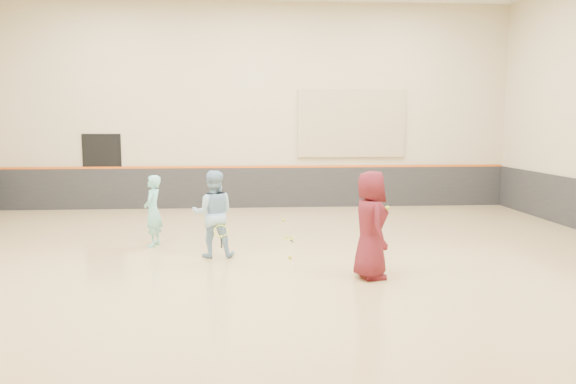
{
  "coord_description": "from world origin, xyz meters",
  "views": [
    {
      "loc": [
        -0.33,
        -10.62,
        2.52
      ],
      "look_at": [
        0.49,
        0.4,
        1.15
      ],
      "focal_mm": 35.0,
      "sensor_mm": 36.0,
      "label": 1
    }
  ],
  "objects": [
    {
      "name": "spare_racket",
      "position": [
        0.58,
        1.35,
        0.03
      ],
      "size": [
        0.6,
        0.6,
        0.05
      ],
      "primitive_type": null,
      "color": "#C0E331",
      "rests_on": "floor"
    },
    {
      "name": "ball_under_racket",
      "position": [
        0.46,
        -0.46,
        0.03
      ],
      "size": [
        0.07,
        0.07,
        0.07
      ],
      "primitive_type": "sphere",
      "color": "yellow",
      "rests_on": "floor"
    },
    {
      "name": "girl",
      "position": [
        -2.24,
        0.87,
        0.73
      ],
      "size": [
        0.42,
        0.58,
        1.46
      ],
      "primitive_type": "imported",
      "rotation": [
        0.0,
        0.0,
        -1.72
      ],
      "color": "#80DDDB",
      "rests_on": "floor"
    },
    {
      "name": "wainscot_back",
      "position": [
        0.0,
        5.97,
        0.6
      ],
      "size": [
        14.9,
        0.04,
        1.2
      ],
      "primitive_type": "cube",
      "color": "#232326",
      "rests_on": "floor"
    },
    {
      "name": "held_racket",
      "position": [
        -0.8,
        -0.53,
        0.56
      ],
      "size": [
        0.45,
        0.45,
        0.44
      ],
      "primitive_type": null,
      "color": "#B8D42E",
      "rests_on": "instructor"
    },
    {
      "name": "young_man",
      "position": [
        1.67,
        -1.81,
        0.88
      ],
      "size": [
        0.65,
        0.92,
        1.75
      ],
      "primitive_type": "imported",
      "rotation": [
        0.0,
        0.0,
        1.69
      ],
      "color": "#5A151E",
      "rests_on": "floor"
    },
    {
      "name": "room",
      "position": [
        0.0,
        0.0,
        0.81
      ],
      "size": [
        15.04,
        12.04,
        6.22
      ],
      "color": "tan",
      "rests_on": "ground"
    },
    {
      "name": "instructor",
      "position": [
        -0.96,
        -0.15,
        0.82
      ],
      "size": [
        0.8,
        0.62,
        1.63
      ],
      "primitive_type": "imported",
      "rotation": [
        0.0,
        0.0,
        3.15
      ],
      "color": "#92C0E2",
      "rests_on": "floor"
    },
    {
      "name": "doorway",
      "position": [
        -4.5,
        5.98,
        1.1
      ],
      "size": [
        1.1,
        0.05,
        2.2
      ],
      "primitive_type": "cube",
      "color": "black",
      "rests_on": "floor"
    },
    {
      "name": "accent_stripe",
      "position": [
        0.0,
        5.96,
        1.22
      ],
      "size": [
        14.9,
        0.03,
        0.06
      ],
      "primitive_type": "cube",
      "color": "#D85914",
      "rests_on": "wall_back"
    },
    {
      "name": "ball_in_hand",
      "position": [
        1.89,
        -2.0,
        1.18
      ],
      "size": [
        0.07,
        0.07,
        0.07
      ],
      "primitive_type": "sphere",
      "color": "#BACD2F",
      "rests_on": "young_man"
    },
    {
      "name": "ball_beside_spare",
      "position": [
        0.61,
        3.55,
        0.03
      ],
      "size": [
        0.07,
        0.07,
        0.07
      ],
      "primitive_type": "sphere",
      "color": "yellow",
      "rests_on": "floor"
    },
    {
      "name": "acoustic_panel",
      "position": [
        2.8,
        5.95,
        2.5
      ],
      "size": [
        3.2,
        0.08,
        2.0
      ],
      "primitive_type": "cube",
      "color": "tan",
      "rests_on": "wall_back"
    }
  ]
}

